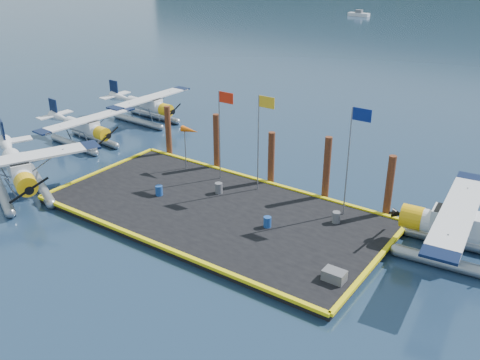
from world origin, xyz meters
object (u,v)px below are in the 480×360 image
object	(u,v)px
seaplane_a	(19,172)
seaplane_b	(86,130)
drum_4	(336,217)
drum_5	(219,188)
piling_4	(389,188)
crate	(334,275)
flagpole_yellow	(261,129)
seaplane_d	(464,232)
piling_3	(327,170)
piling_0	(168,132)
drum_2	(267,222)
drum_0	(159,190)
windsock	(190,131)
seaplane_c	(148,107)
flagpole_red	(222,122)
piling_1	(217,143)
flagpole_blue	(353,146)
piling_2	(271,160)

from	to	relation	value
seaplane_a	seaplane_b	world-z (taller)	seaplane_a
drum_4	seaplane_a	bearing A→B (deg)	-157.67
drum_5	piling_4	bearing A→B (deg)	19.79
crate	flagpole_yellow	bearing A→B (deg)	142.46
seaplane_d	piling_3	bearing A→B (deg)	71.30
flagpole_yellow	piling_0	world-z (taller)	flagpole_yellow
drum_2	drum_5	world-z (taller)	drum_5
drum_0	drum_2	xyz separation A→B (m)	(7.74, 0.47, -0.02)
drum_2	windsock	bearing A→B (deg)	156.21
seaplane_a	seaplane_c	bearing A→B (deg)	-141.58
drum_5	piling_3	distance (m)	6.83
seaplane_a	piling_0	size ratio (longest dim) A/B	2.48
drum_0	flagpole_red	distance (m)	5.93
seaplane_b	windsock	size ratio (longest dim) A/B	2.76
crate	piling_4	xyz separation A→B (m)	(-0.50, 7.98, 1.33)
windsock	piling_1	distance (m)	2.21
flagpole_blue	flagpole_yellow	bearing A→B (deg)	180.00
seaplane_a	flagpole_blue	xyz separation A→B (m)	(18.60, 8.75, 3.10)
seaplane_a	drum_4	bearing A→B (deg)	136.88
drum_2	piling_1	distance (m)	9.50
piling_0	piling_1	world-z (taller)	piling_1
drum_0	flagpole_blue	xyz separation A→B (m)	(10.77, 4.30, 3.96)
flagpole_yellow	windsock	distance (m)	5.87
drum_0	piling_4	xyz separation A→B (m)	(12.57, 5.90, 1.28)
piling_3	drum_4	bearing A→B (deg)	-52.91
flagpole_red	piling_4	bearing A→B (deg)	8.43
seaplane_a	drum_0	distance (m)	9.05
flagpole_yellow	seaplane_c	bearing A→B (deg)	157.08
seaplane_c	drum_4	bearing A→B (deg)	72.25
windsock	piling_0	world-z (taller)	piling_0
drum_0	piling_3	world-z (taller)	piling_3
drum_0	piling_0	size ratio (longest dim) A/B	0.16
drum_0	piling_4	distance (m)	13.94
drum_5	piling_4	world-z (taller)	piling_4
flagpole_blue	piling_1	world-z (taller)	flagpole_blue
piling_2	piling_4	bearing A→B (deg)	0.00
seaplane_c	drum_5	distance (m)	17.08
drum_0	flagpole_yellow	size ratio (longest dim) A/B	0.10
seaplane_a	windsock	xyz separation A→B (m)	(6.88, 8.75, 1.64)
seaplane_a	windsock	world-z (taller)	seaplane_a
seaplane_d	windsock	world-z (taller)	seaplane_d
seaplane_c	drum_5	size ratio (longest dim) A/B	13.11
seaplane_a	drum_4	distance (m)	20.01
seaplane_d	crate	world-z (taller)	seaplane_d
windsock	piling_4	distance (m)	13.68
seaplane_c	piling_0	world-z (taller)	piling_0
piling_0	flagpole_blue	bearing A→B (deg)	-6.01
seaplane_b	piling_3	distance (m)	20.24
drum_4	piling_2	size ratio (longest dim) A/B	0.17
seaplane_a	piling_0	bearing A→B (deg)	-173.65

